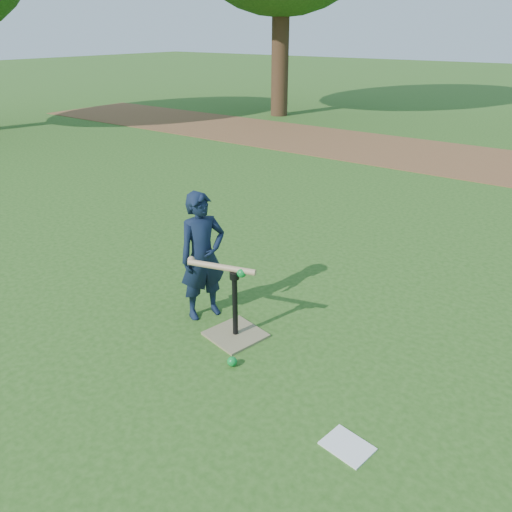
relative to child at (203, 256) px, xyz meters
The scene contains 7 objects.
ground 0.60m from the child, 10.74° to the left, with size 80.00×80.00×0.00m, color #285116.
dirt_strip 7.54m from the child, 89.17° to the left, with size 24.00×3.00×0.01m, color brown.
child is the anchor object (origin of this frame).
wiffle_ball_ground 1.00m from the child, 33.86° to the right, with size 0.08×0.08×0.08m, color #0C882F.
clipboard 2.02m from the child, 20.75° to the right, with size 0.30×0.23×0.01m, color white.
batting_tee 0.67m from the child, 14.59° to the right, with size 0.51×0.51×0.61m.
swing_action 0.36m from the child, 21.47° to the right, with size 0.63×0.22×0.09m.
Camera 1 is at (2.64, -2.97, 2.44)m, focal length 35.00 mm.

